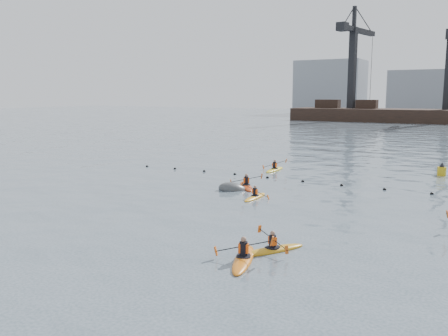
{
  "coord_description": "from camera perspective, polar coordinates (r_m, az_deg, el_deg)",
  "views": [
    {
      "loc": [
        10.32,
        -11.02,
        6.49
      ],
      "look_at": [
        -1.55,
        9.67,
        2.8
      ],
      "focal_mm": 38.0,
      "sensor_mm": 36.0,
      "label": 1
    }
  ],
  "objects": [
    {
      "name": "barge_pier",
      "position": [
        121.56,
        24.98,
        5.81
      ],
      "size": [
        72.0,
        19.3,
        29.5
      ],
      "color": "black",
      "rests_on": "ground"
    },
    {
      "name": "nav_buoy",
      "position": [
        42.25,
        24.71,
        -0.34
      ],
      "size": [
        0.67,
        0.67,
        1.23
      ],
      "color": "#B98312",
      "rests_on": "ground"
    },
    {
      "name": "kayaker_5",
      "position": [
        41.29,
        6.1,
        -0.16
      ],
      "size": [
        2.29,
        3.34,
        1.23
      ],
      "rotation": [
        0.0,
        0.0,
        0.01
      ],
      "color": "yellow",
      "rests_on": "ground"
    },
    {
      "name": "kayaker_3",
      "position": [
        30.23,
        3.75,
        -3.45
      ],
      "size": [
        1.99,
        2.88,
        1.1
      ],
      "rotation": [
        0.0,
        0.0,
        0.02
      ],
      "color": "orange",
      "rests_on": "ground"
    },
    {
      "name": "mooring_buoy",
      "position": [
        32.7,
        1.07,
        -2.65
      ],
      "size": [
        2.47,
        2.39,
        1.43
      ],
      "primitive_type": "ellipsoid",
      "rotation": [
        0.0,
        0.21,
        0.73
      ],
      "color": "#393B3E",
      "rests_on": "ground"
    },
    {
      "name": "kayaker_1",
      "position": [
        20.22,
        5.84,
        -9.68
      ],
      "size": [
        2.19,
        3.01,
        1.01
      ],
      "rotation": [
        0.0,
        0.0,
        -0.55
      ],
      "color": "#C08716",
      "rests_on": "ground"
    },
    {
      "name": "kayaker_2",
      "position": [
        33.62,
        2.7,
        -2.16
      ],
      "size": [
        2.63,
        3.18,
        1.11
      ],
      "rotation": [
        0.0,
        0.0,
        0.64
      ],
      "color": "#C33D12",
      "rests_on": "ground"
    },
    {
      "name": "ground",
      "position": [
        16.43,
        -12.61,
        -14.69
      ],
      "size": [
        400.0,
        400.0,
        0.0
      ],
      "primitive_type": "plane",
      "color": "#3A4A55",
      "rests_on": "ground"
    },
    {
      "name": "float_line",
      "position": [
        35.84,
        11.77,
        -1.78
      ],
      "size": [
        33.24,
        0.73,
        0.24
      ],
      "color": "black",
      "rests_on": "ground"
    },
    {
      "name": "kayaker_0",
      "position": [
        19.06,
        2.36,
        -10.78
      ],
      "size": [
        2.29,
        3.53,
        1.19
      ],
      "rotation": [
        0.0,
        0.0,
        0.33
      ],
      "color": "orange",
      "rests_on": "ground"
    }
  ]
}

